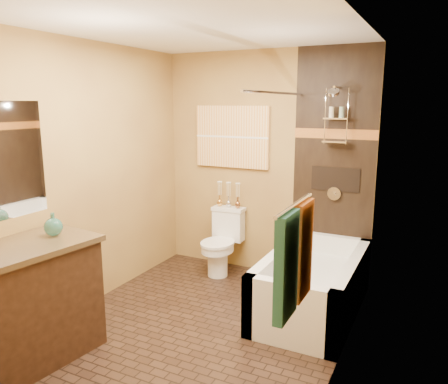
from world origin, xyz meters
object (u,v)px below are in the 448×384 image
Objects in this scene: toilet at (222,241)px; vanity at (25,303)px; bathtub at (313,289)px; sunset_painting at (232,137)px.

vanity reaches higher than toilet.
bathtub is 2.03× the size of toilet.
toilet is at bearing -90.00° from sunset_painting.
sunset_painting reaches higher than toilet.
toilet is 0.66× the size of vanity.
sunset_painting is at bearing 85.67° from vanity.
vanity is at bearing -102.12° from sunset_painting.
sunset_painting is 1.20m from toilet.
sunset_painting is 1.22× the size of toilet.
toilet is at bearing 158.34° from bathtub.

